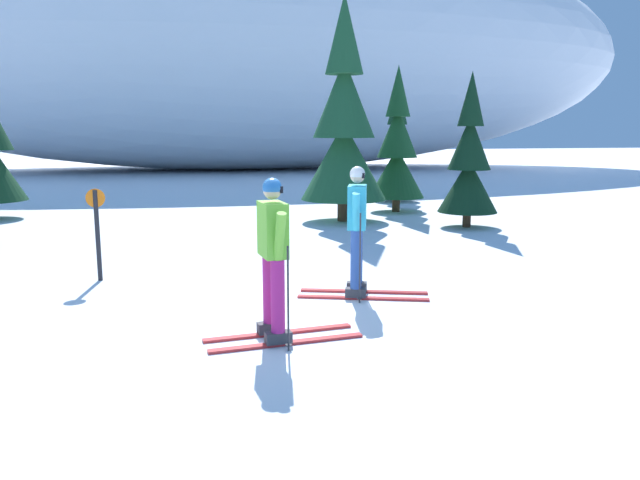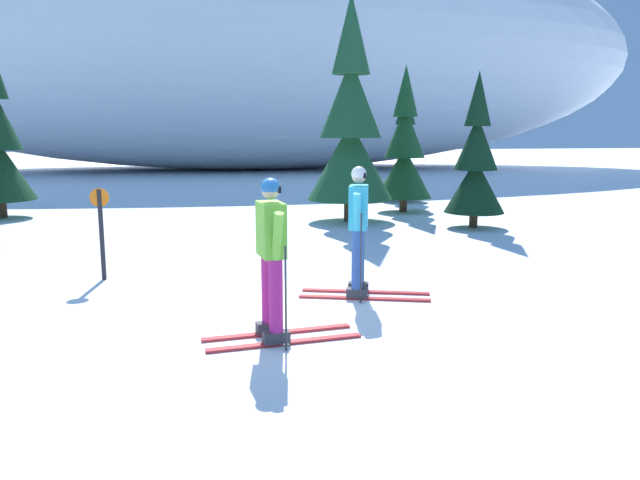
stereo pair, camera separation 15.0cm
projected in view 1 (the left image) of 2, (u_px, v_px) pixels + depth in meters
The scene contains 9 objects.
ground_plane at pixel (241, 322), 7.48m from camera, with size 120.00×120.00×0.00m, color white.
skier_lime_jacket at pixel (274, 256), 6.68m from camera, with size 1.75×0.83×1.78m.
skier_cyan_jacket at pixel (357, 229), 8.50m from camera, with size 1.84×0.97×1.79m.
pine_tree_center at pixel (344, 128), 15.28m from camera, with size 2.11×2.11×5.47m.
pine_tree_center_right at pixel (397, 151), 17.19m from camera, with size 1.54×1.54×3.98m.
pine_tree_right at pixel (469, 163), 14.45m from camera, with size 1.38×1.38×3.57m.
pine_tree_far_right at pixel (397, 153), 19.66m from camera, with size 1.42×1.42×3.68m.
snow_ridge_background at pixel (236, 51), 34.56m from camera, with size 45.43×18.39×13.02m, color white.
trail_marker_post at pixel (97, 229), 9.40m from camera, with size 0.28×0.07×1.40m.
Camera 1 is at (-0.54, -7.23, 2.28)m, focal length 35.12 mm.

